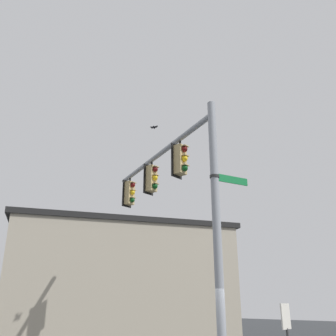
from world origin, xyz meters
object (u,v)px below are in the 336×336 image
Objects in this scene: historical_marker at (287,328)px; street_name_sign at (225,179)px; traffic_light_nearest_pole at (181,160)px; bird_flying at (154,127)px; traffic_light_mid_inner at (152,178)px; traffic_light_mid_outer at (130,193)px.

street_name_sign is at bearing -0.89° from historical_marker.
street_name_sign is 0.58× the size of historical_marker.
bird_flying is (-1.49, -2.67, 2.66)m from traffic_light_nearest_pole.
traffic_light_nearest_pole reaches higher than street_name_sign.
traffic_light_mid_outer is at bearing -111.70° from traffic_light_mid_inner.
traffic_light_mid_inner is at bearing 68.30° from traffic_light_mid_outer.
traffic_light_nearest_pole is 0.62× the size of historical_marker.
bird_flying is at bearing -75.41° from historical_marker.
traffic_light_nearest_pole is at bearing 60.81° from bird_flying.
traffic_light_nearest_pole is 2.33m from street_name_sign.
traffic_light_mid_outer is 6.71m from street_name_sign.
traffic_light_mid_inner is 0.62× the size of historical_marker.
traffic_light_mid_outer is at bearing -108.67° from street_name_sign.
traffic_light_mid_outer is at bearing -81.07° from historical_marker.
traffic_light_nearest_pole reaches higher than historical_marker.
historical_marker is at bearing 143.54° from traffic_light_nearest_pole.
historical_marker is (-1.21, 4.66, -8.02)m from bird_flying.
traffic_light_nearest_pole is 2.32m from traffic_light_mid_inner.
traffic_light_nearest_pole and traffic_light_mid_outer have the same top height.
traffic_light_mid_inner is 7.03m from historical_marker.
traffic_light_mid_inner is 2.32m from traffic_light_mid_outer.
traffic_light_mid_inner is 4.46m from street_name_sign.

